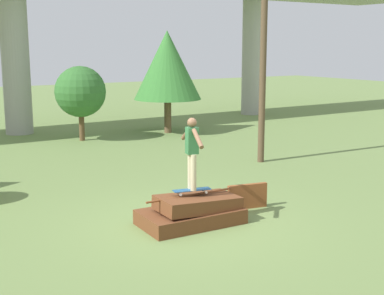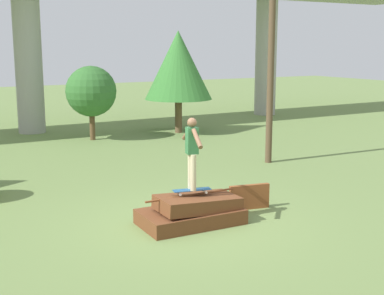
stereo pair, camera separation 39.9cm
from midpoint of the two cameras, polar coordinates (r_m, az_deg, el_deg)
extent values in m
plane|color=olive|center=(11.00, -1.20, -8.13)|extent=(80.00, 80.00, 0.00)
cube|color=brown|center=(10.96, -1.21, -7.39)|extent=(2.07, 1.23, 0.30)
cube|color=brown|center=(10.86, -0.43, -5.95)|extent=(1.69, 0.88, 0.38)
cylinder|color=brown|center=(10.82, -1.22, -5.11)|extent=(2.01, 0.04, 0.04)
cube|color=brown|center=(11.97, 4.97, -5.21)|extent=(0.93, 0.28, 0.55)
cube|color=#23517F|center=(10.81, -1.06, -4.54)|extent=(0.80, 0.37, 0.01)
cylinder|color=silver|center=(10.99, 0.15, -4.57)|extent=(0.06, 0.04, 0.05)
cylinder|color=silver|center=(10.83, 0.46, -4.80)|extent=(0.06, 0.04, 0.05)
cylinder|color=silver|center=(10.82, -2.58, -4.82)|extent=(0.06, 0.04, 0.05)
cylinder|color=silver|center=(10.66, -2.31, -5.06)|extent=(0.06, 0.04, 0.05)
cylinder|color=#C6B78E|center=(10.79, -1.21, -2.50)|extent=(0.12, 0.12, 0.74)
cylinder|color=#C6B78E|center=(10.64, -0.92, -2.70)|extent=(0.12, 0.12, 0.74)
cube|color=#2D6638|center=(10.59, -1.08, 0.75)|extent=(0.26, 0.25, 0.53)
sphere|color=brown|center=(10.53, -1.09, 2.68)|extent=(0.19, 0.19, 0.19)
cylinder|color=brown|center=(10.88, -1.63, 1.51)|extent=(0.19, 0.50, 0.34)
cylinder|color=brown|center=(10.26, -0.50, 0.96)|extent=(0.19, 0.50, 0.34)
cylinder|color=#A8A59E|center=(22.98, -18.80, 8.92)|extent=(1.10, 1.10, 6.07)
cylinder|color=#A8A59E|center=(28.33, 6.07, 9.68)|extent=(1.10, 1.10, 6.07)
cylinder|color=brown|center=(16.44, 6.96, 11.87)|extent=(0.20, 0.20, 7.79)
cylinder|color=brown|center=(22.24, -3.11, 3.38)|extent=(0.29, 0.29, 1.40)
cone|color=#387A33|center=(22.07, -3.17, 8.78)|extent=(2.77, 2.77, 2.79)
cylinder|color=brown|center=(20.84, -12.22, 2.16)|extent=(0.21, 0.21, 1.05)
sphere|color=#336B2D|center=(20.68, -12.36, 5.84)|extent=(1.92, 1.92, 1.92)
camera|label=1|loc=(0.20, -91.08, -0.21)|focal=50.00mm
camera|label=2|loc=(0.20, 88.92, 0.21)|focal=50.00mm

